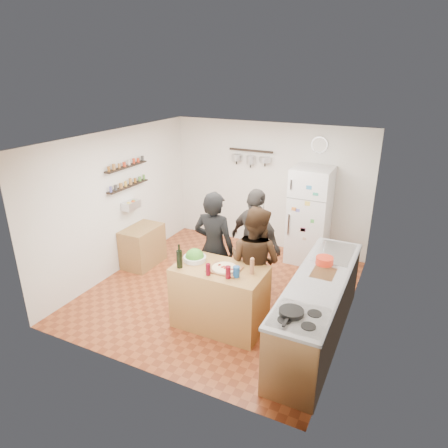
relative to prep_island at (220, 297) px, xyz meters
The scene contains 26 objects.
room_shell 1.52m from the prep_island, 107.92° to the left, with size 4.20×4.20×4.20m.
prep_island is the anchor object (origin of this frame).
pizza_board 0.47m from the prep_island, 14.04° to the right, with size 0.42×0.34×0.02m, color brown.
pizza 0.49m from the prep_island, 14.04° to the right, with size 0.34×0.34×0.02m, color beige.
salad_bowl 0.65m from the prep_island, behind, with size 0.32×0.32×0.06m, color silver.
wine_bottle 0.80m from the prep_island, 156.25° to the right, with size 0.08×0.08×0.25m, color black.
wine_glass_near 0.59m from the prep_island, 101.77° to the right, with size 0.07×0.07×0.16m, color #530713.
wine_glass_far 0.62m from the prep_island, 42.27° to the right, with size 0.07×0.07×0.17m, color #580713.
pepper_mill 0.71m from the prep_island, ahead, with size 0.06×0.06×0.19m, color #9F6743.
salt_canister 0.62m from the prep_island, 21.80° to the right, with size 0.09×0.09×0.14m, color navy.
person_left 0.81m from the prep_island, 123.92° to the left, with size 0.65×0.43×1.79m, color black.
person_center 0.70m from the prep_island, 57.69° to the left, with size 0.82×0.64×1.68m, color black.
person_back 1.15m from the prep_island, 84.99° to the left, with size 1.03×0.43×1.75m, color #2F2B29.
counter_run 1.33m from the prep_island, 12.86° to the left, with size 0.63×2.63×0.90m, color #9E7042.
stove_top 1.52m from the prep_island, 26.66° to the right, with size 0.60×0.62×0.02m, color white.
skillet 1.45m from the prep_island, 28.16° to the right, with size 0.28×0.28×0.05m, color black.
sink 1.79m from the prep_island, 41.41° to the left, with size 0.50×0.80×0.03m, color silver.
cutting_board 1.46m from the prep_island, 19.82° to the left, with size 0.30×0.40×0.02m, color #945F35.
red_bowl 1.54m from the prep_island, 30.16° to the left, with size 0.24×0.24×0.10m, color red.
fridge 2.69m from the prep_island, 78.03° to the left, with size 0.70×0.68×1.80m, color white.
wall_clock 3.43m from the prep_island, 79.34° to the left, with size 0.30×0.30×0.03m, color silver.
spice_shelf_lower 2.76m from the prep_island, 155.80° to the left, with size 0.12×1.00×0.03m, color black.
spice_shelf_upper 2.91m from the prep_island, 155.80° to the left, with size 0.12×1.00×0.03m, color black.
produce_basket 2.62m from the prep_island, 155.52° to the left, with size 0.18×0.35×0.14m, color silver.
side_table 2.40m from the prep_island, 153.32° to the left, with size 0.50×0.80×0.73m, color #9B7341.
pot_rack 3.30m from the prep_island, 104.75° to the left, with size 0.90×0.04×0.04m, color black.
Camera 1 is at (2.57, -5.15, 3.45)m, focal length 32.00 mm.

